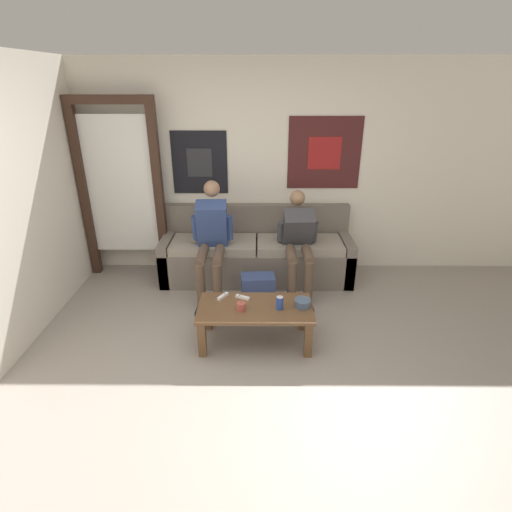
{
  "coord_description": "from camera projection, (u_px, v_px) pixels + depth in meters",
  "views": [
    {
      "loc": [
        0.16,
        -2.51,
        2.31
      ],
      "look_at": [
        0.14,
        1.16,
        0.67
      ],
      "focal_mm": 28.0,
      "sensor_mm": 36.0,
      "label": 1
    }
  ],
  "objects": [
    {
      "name": "door_frame",
      "position": [
        120.0,
        181.0,
        4.73
      ],
      "size": [
        1.0,
        0.1,
        2.15
      ],
      "color": "#382319",
      "rests_on": "ground_plane"
    },
    {
      "name": "couch",
      "position": [
        257.0,
        255.0,
        4.97
      ],
      "size": [
        2.31,
        0.71,
        0.87
      ],
      "color": "#70665B",
      "rests_on": "ground_plane"
    },
    {
      "name": "ground_plane",
      "position": [
        238.0,
        390.0,
        3.23
      ],
      "size": [
        18.0,
        18.0,
        0.0
      ],
      "primitive_type": "plane",
      "color": "gray"
    },
    {
      "name": "coffee_table",
      "position": [
        255.0,
        313.0,
        3.71
      ],
      "size": [
        1.06,
        0.54,
        0.38
      ],
      "color": "brown",
      "rests_on": "ground_plane"
    },
    {
      "name": "person_seated_adult",
      "position": [
        211.0,
        236.0,
        4.48
      ],
      "size": [
        0.47,
        0.92,
        1.26
      ],
      "color": "brown",
      "rests_on": "ground_plane"
    },
    {
      "name": "backpack",
      "position": [
        258.0,
        293.0,
        4.33
      ],
      "size": [
        0.37,
        0.27,
        0.38
      ],
      "color": "navy",
      "rests_on": "ground_plane"
    },
    {
      "name": "person_seated_teen",
      "position": [
        298.0,
        240.0,
        4.53
      ],
      "size": [
        0.47,
        0.96,
        1.12
      ],
      "color": "brown",
      "rests_on": "ground_plane"
    },
    {
      "name": "game_controller_near_left",
      "position": [
        243.0,
        297.0,
        3.81
      ],
      "size": [
        0.14,
        0.09,
        0.03
      ],
      "color": "white",
      "rests_on": "coffee_table"
    },
    {
      "name": "ceramic_bowl",
      "position": [
        303.0,
        302.0,
        3.67
      ],
      "size": [
        0.15,
        0.15,
        0.08
      ],
      "color": "#475B75",
      "rests_on": "coffee_table"
    },
    {
      "name": "game_controller_near_right",
      "position": [
        223.0,
        296.0,
        3.83
      ],
      "size": [
        0.11,
        0.14,
        0.03
      ],
      "color": "white",
      "rests_on": "coffee_table"
    },
    {
      "name": "pillar_candle",
      "position": [
        241.0,
        306.0,
        3.61
      ],
      "size": [
        0.08,
        0.08,
        0.09
      ],
      "color": "#B24C42",
      "rests_on": "coffee_table"
    },
    {
      "name": "drink_can_blue",
      "position": [
        280.0,
        303.0,
        3.62
      ],
      "size": [
        0.07,
        0.07,
        0.12
      ],
      "color": "#28479E",
      "rests_on": "coffee_table"
    },
    {
      "name": "wall_back",
      "position": [
        245.0,
        170.0,
        4.89
      ],
      "size": [
        10.0,
        0.07,
        2.55
      ],
      "color": "silver",
      "rests_on": "ground_plane"
    }
  ]
}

